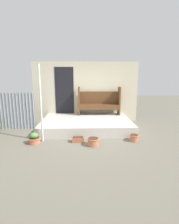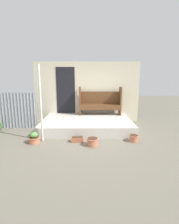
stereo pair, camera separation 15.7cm
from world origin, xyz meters
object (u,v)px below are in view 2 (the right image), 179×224
object	(u,v)px
flower_pot_left	(34,138)
flower_pot_right	(134,138)
support_post	(41,104)
flower_pot_middle	(93,141)
planter_box_rect	(78,139)
bench	(100,101)

from	to	relation	value
flower_pot_left	flower_pot_right	size ratio (longest dim) A/B	1.19
support_post	flower_pot_middle	distance (m)	1.94
flower_pot_middle	flower_pot_right	xyz separation A→B (m)	(1.30, 0.30, -0.01)
flower_pot_left	flower_pot_right	xyz separation A→B (m)	(3.08, 0.09, -0.03)
flower_pot_left	planter_box_rect	size ratio (longest dim) A/B	0.99
support_post	bench	xyz separation A→B (m)	(1.96, 2.14, -0.24)
support_post	planter_box_rect	bearing A→B (deg)	-6.59
flower_pot_left	flower_pot_right	distance (m)	3.08
support_post	bench	distance (m)	2.91
support_post	flower_pot_right	world-z (taller)	support_post
support_post	planter_box_rect	distance (m)	1.57
bench	flower_pot_right	world-z (taller)	bench
bench	flower_pot_left	distance (m)	3.29
flower_pot_left	flower_pot_middle	world-z (taller)	flower_pot_left
bench	flower_pot_right	size ratio (longest dim) A/B	5.78
flower_pot_left	planter_box_rect	xyz separation A→B (m)	(1.32, 0.08, -0.07)
support_post	planter_box_rect	xyz separation A→B (m)	(1.11, -0.13, -1.10)
flower_pot_middle	planter_box_rect	bearing A→B (deg)	147.31
support_post	flower_pot_left	distance (m)	1.07
support_post	bench	size ratio (longest dim) A/B	1.33
bench	flower_pot_left	size ratio (longest dim) A/B	4.87
bench	support_post	bearing A→B (deg)	-131.78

